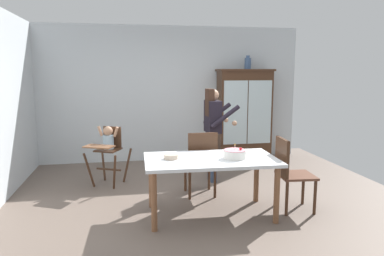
# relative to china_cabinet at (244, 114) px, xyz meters

# --- Properties ---
(ground_plane) EXTENTS (6.24, 6.24, 0.00)m
(ground_plane) POSITION_rel_china_cabinet_xyz_m (-1.48, -2.37, -0.93)
(ground_plane) COLOR #66564C
(wall_back) EXTENTS (5.32, 0.06, 2.70)m
(wall_back) POSITION_rel_china_cabinet_xyz_m (-1.48, 0.26, 0.42)
(wall_back) COLOR silver
(wall_back) RESTS_ON ground_plane
(china_cabinet) EXTENTS (1.13, 0.48, 1.85)m
(china_cabinet) POSITION_rel_china_cabinet_xyz_m (0.00, 0.00, 0.00)
(china_cabinet) COLOR #422819
(china_cabinet) RESTS_ON ground_plane
(ceramic_vase) EXTENTS (0.13, 0.13, 0.27)m
(ceramic_vase) POSITION_rel_china_cabinet_xyz_m (0.05, 0.00, 1.04)
(ceramic_vase) COLOR #3D567F
(ceramic_vase) RESTS_ON china_cabinet
(high_chair_with_toddler) EXTENTS (0.77, 0.83, 0.95)m
(high_chair_with_toddler) POSITION_rel_china_cabinet_xyz_m (-2.68, -1.25, -0.28)
(high_chair_with_toddler) COLOR #422819
(high_chair_with_toddler) RESTS_ON ground_plane
(adult_person) EXTENTS (0.52, 0.50, 1.53)m
(adult_person) POSITION_rel_china_cabinet_xyz_m (-0.99, -1.36, 0.04)
(adult_person) COLOR #33425B
(adult_person) RESTS_ON ground_plane
(dining_table) EXTENTS (1.67, 0.97, 0.74)m
(dining_table) POSITION_rel_china_cabinet_xyz_m (-1.37, -2.76, -0.28)
(dining_table) COLOR silver
(dining_table) RESTS_ON ground_plane
(birthday_cake) EXTENTS (0.28, 0.28, 0.19)m
(birthday_cake) POSITION_rel_china_cabinet_xyz_m (-1.08, -2.82, -0.14)
(birthday_cake) COLOR white
(birthday_cake) RESTS_ON dining_table
(serving_bowl) EXTENTS (0.18, 0.18, 0.05)m
(serving_bowl) POSITION_rel_china_cabinet_xyz_m (-1.86, -2.71, -0.16)
(serving_bowl) COLOR #C6AD93
(serving_bowl) RESTS_ON dining_table
(dining_chair_far_side) EXTENTS (0.44, 0.44, 0.96)m
(dining_chair_far_side) POSITION_rel_china_cabinet_xyz_m (-1.34, -2.08, -0.38)
(dining_chair_far_side) COLOR #422819
(dining_chair_far_side) RESTS_ON ground_plane
(dining_chair_right_end) EXTENTS (0.47, 0.47, 0.96)m
(dining_chair_right_end) POSITION_rel_china_cabinet_xyz_m (-0.33, -2.79, -0.38)
(dining_chair_right_end) COLOR #422819
(dining_chair_right_end) RESTS_ON ground_plane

